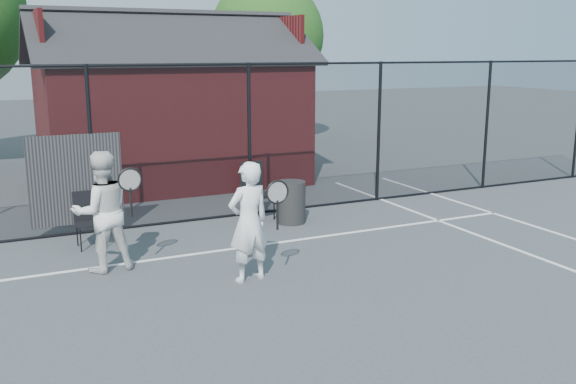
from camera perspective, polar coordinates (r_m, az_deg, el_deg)
name	(u,v)px	position (r m, az deg, el deg)	size (l,w,h in m)	color
ground	(326,313)	(8.20, 3.36, -10.71)	(80.00, 80.00, 0.00)	#3F4348
court_lines	(385,357)	(7.17, 8.58, -14.34)	(11.02, 18.00, 0.01)	white
fence	(185,147)	(12.20, -9.16, 3.94)	(22.04, 3.00, 3.00)	black
clubhouse	(170,117)	(16.22, -10.42, 6.55)	(6.50, 4.36, 4.19)	maroon
tree_right	(267,36)	(23.00, -1.90, 13.68)	(3.97, 3.97, 5.70)	#331F14
player_front	(249,222)	(9.04, -3.49, -2.66)	(0.80, 0.62, 1.73)	white
player_back	(102,212)	(9.83, -16.19, -1.69)	(1.00, 0.76, 1.80)	white
chair_left	(89,221)	(11.14, -17.25, -2.48)	(0.44, 0.46, 0.92)	black
chair_right	(258,192)	(12.42, -2.66, -0.02)	(0.52, 0.54, 1.08)	black
waste_bin	(291,202)	(12.19, 0.27, -0.91)	(0.55, 0.55, 0.80)	#262626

